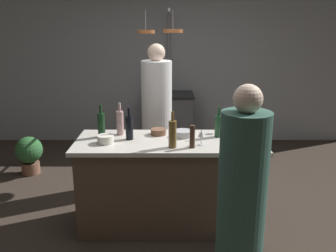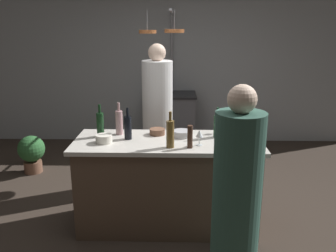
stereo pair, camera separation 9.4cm
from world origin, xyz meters
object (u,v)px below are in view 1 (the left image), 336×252
(wine_glass_by_chef, at_px, (217,123))
(mixing_bowl_wooden, at_px, (157,132))
(wine_bottle_rose, at_px, (119,122))
(guest_right, at_px, (240,206))
(wine_bottle_green, at_px, (217,126))
(bar_stool_right, at_px, (237,223))
(wine_bottle_dark, at_px, (128,127))
(chef, at_px, (156,121))
(wine_glass_near_left_guest, at_px, (200,134))
(wine_bottle_amber, at_px, (171,134))
(wine_glass_near_right_guest, at_px, (250,133))
(mixing_bowl_ceramic, at_px, (104,139))
(mixing_bowl_steel, at_px, (182,134))
(potted_plant, at_px, (28,153))
(stove_range, at_px, (168,120))
(pepper_mill, at_px, (191,137))
(wine_bottle_red, at_px, (100,125))

(wine_glass_by_chef, height_order, mixing_bowl_wooden, wine_glass_by_chef)
(wine_bottle_rose, bearing_deg, wine_glass_by_chef, 3.08)
(wine_bottle_rose, bearing_deg, guest_right, -50.22)
(guest_right, bearing_deg, wine_bottle_green, 91.03)
(bar_stool_right, height_order, wine_bottle_dark, wine_bottle_dark)
(chef, distance_m, wine_glass_near_left_guest, 1.26)
(wine_glass_near_left_guest, bearing_deg, wine_bottle_rose, 157.42)
(wine_bottle_green, height_order, wine_glass_by_chef, wine_bottle_green)
(wine_bottle_amber, xyz_separation_m, wine_bottle_dark, (-0.41, 0.24, -0.01))
(wine_glass_near_right_guest, height_order, mixing_bowl_wooden, wine_glass_near_right_guest)
(wine_glass_near_right_guest, bearing_deg, mixing_bowl_ceramic, 179.07)
(mixing_bowl_wooden, distance_m, mixing_bowl_steel, 0.26)
(potted_plant, height_order, wine_bottle_amber, wine_bottle_amber)
(stove_range, distance_m, mixing_bowl_steel, 2.39)
(bar_stool_right, bearing_deg, guest_right, -100.44)
(chef, distance_m, wine_glass_near_right_guest, 1.47)
(bar_stool_right, xyz_separation_m, wine_glass_by_chef, (-0.08, 0.86, 0.63))
(stove_range, relative_size, wine_bottle_rose, 2.73)
(guest_right, height_order, wine_glass_near_right_guest, guest_right)
(wine_glass_near_right_guest, xyz_separation_m, mixing_bowl_ceramic, (-1.36, 0.02, -0.07))
(potted_plant, height_order, mixing_bowl_ceramic, mixing_bowl_ceramic)
(wine_glass_by_chef, bearing_deg, pepper_mill, -122.69)
(wine_bottle_rose, xyz_separation_m, wine_glass_by_chef, (0.99, 0.05, -0.02))
(guest_right, xyz_separation_m, mixing_bowl_steel, (-0.37, 1.13, 0.19))
(bar_stool_right, bearing_deg, wine_glass_by_chef, 95.20)
(wine_bottle_amber, bearing_deg, chef, 98.29)
(wine_bottle_amber, height_order, mixing_bowl_ceramic, wine_bottle_amber)
(mixing_bowl_steel, bearing_deg, stove_range, 93.37)
(pepper_mill, height_order, wine_glass_by_chef, pepper_mill)
(bar_stool_right, xyz_separation_m, potted_plant, (-2.47, 1.92, -0.08))
(mixing_bowl_ceramic, bearing_deg, chef, 68.12)
(wine_bottle_dark, relative_size, mixing_bowl_steel, 1.71)
(mixing_bowl_steel, bearing_deg, pepper_mill, -78.41)
(bar_stool_right, xyz_separation_m, wine_bottle_dark, (-0.96, 0.65, 0.64))
(wine_bottle_dark, xyz_separation_m, wine_glass_near_right_guest, (1.14, -0.14, -0.01))
(stove_range, xyz_separation_m, wine_bottle_red, (-0.66, -2.35, 0.58))
(stove_range, xyz_separation_m, wine_bottle_amber, (0.03, -2.66, 0.58))
(chef, height_order, wine_bottle_red, chef)
(mixing_bowl_ceramic, bearing_deg, wine_bottle_green, 10.46)
(potted_plant, distance_m, mixing_bowl_steel, 2.43)
(wine_bottle_rose, xyz_separation_m, wine_glass_near_left_guest, (0.79, -0.33, -0.02))
(stove_range, xyz_separation_m, wine_bottle_dark, (-0.38, -2.42, 0.57))
(bar_stool_right, xyz_separation_m, wine_glass_near_right_guest, (0.18, 0.51, 0.63))
(stove_range, relative_size, mixing_bowl_steel, 4.90)
(guest_right, distance_m, wine_bottle_rose, 1.58)
(mixing_bowl_wooden, bearing_deg, mixing_bowl_ceramic, -150.68)
(bar_stool_right, bearing_deg, mixing_bowl_wooden, 130.35)
(wine_bottle_green, distance_m, mixing_bowl_wooden, 0.60)
(pepper_mill, relative_size, wine_glass_near_right_guest, 1.44)
(stove_range, height_order, bar_stool_right, stove_range)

